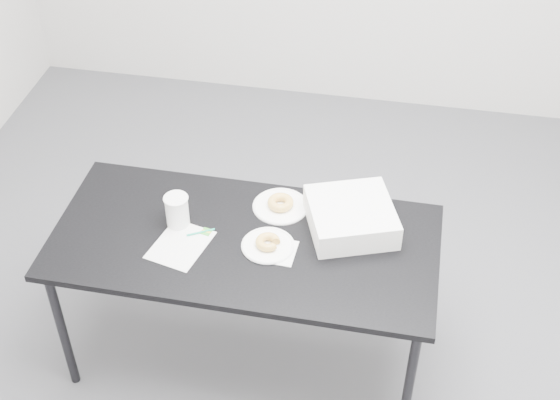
% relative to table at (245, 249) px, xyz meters
% --- Properties ---
extents(floor, '(4.00, 4.00, 0.00)m').
position_rel_table_xyz_m(floor, '(0.12, 0.15, -0.64)').
color(floor, '#4E4E53').
rests_on(floor, ground).
extents(table, '(1.53, 0.73, 0.70)m').
position_rel_table_xyz_m(table, '(0.00, 0.00, 0.00)').
color(table, black).
rests_on(table, floor).
extents(scorecard, '(0.25, 0.28, 0.00)m').
position_rel_table_xyz_m(scorecard, '(-0.24, -0.08, 0.05)').
color(scorecard, white).
rests_on(scorecard, table).
extents(logo_patch, '(0.05, 0.05, 0.00)m').
position_rel_table_xyz_m(logo_patch, '(-0.16, 0.01, 0.06)').
color(logo_patch, green).
rests_on(logo_patch, scorecard).
extents(pen, '(0.10, 0.06, 0.01)m').
position_rel_table_xyz_m(pen, '(-0.18, 0.00, 0.06)').
color(pen, '#0E9B75').
rests_on(pen, scorecard).
extents(napkin, '(0.15, 0.15, 0.00)m').
position_rel_table_xyz_m(napkin, '(0.14, -0.04, 0.05)').
color(napkin, white).
rests_on(napkin, table).
extents(plate_near, '(0.21, 0.21, 0.01)m').
position_rel_table_xyz_m(plate_near, '(0.10, -0.02, 0.06)').
color(plate_near, white).
rests_on(plate_near, napkin).
extents(donut_near, '(0.11, 0.11, 0.03)m').
position_rel_table_xyz_m(donut_near, '(0.10, -0.02, 0.08)').
color(donut_near, gold).
rests_on(donut_near, plate_near).
extents(plate_far, '(0.23, 0.23, 0.01)m').
position_rel_table_xyz_m(plate_far, '(0.10, 0.22, 0.06)').
color(plate_far, white).
rests_on(plate_far, table).
extents(donut_far, '(0.11, 0.11, 0.04)m').
position_rel_table_xyz_m(donut_far, '(0.10, 0.22, 0.08)').
color(donut_far, gold).
rests_on(donut_far, plate_far).
extents(coffee_cup, '(0.09, 0.09, 0.14)m').
position_rel_table_xyz_m(coffee_cup, '(-0.28, 0.04, 0.12)').
color(coffee_cup, white).
rests_on(coffee_cup, table).
extents(cup_lid, '(0.09, 0.09, 0.01)m').
position_rel_table_xyz_m(cup_lid, '(0.34, 0.30, 0.06)').
color(cup_lid, white).
rests_on(cup_lid, table).
extents(bakery_box, '(0.42, 0.42, 0.11)m').
position_rel_table_xyz_m(bakery_box, '(0.40, 0.15, 0.11)').
color(bakery_box, white).
rests_on(bakery_box, table).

